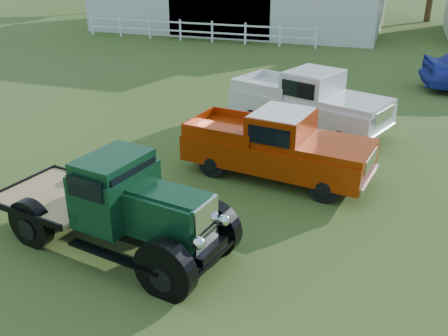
% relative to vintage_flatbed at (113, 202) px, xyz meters
% --- Properties ---
extents(ground, '(120.00, 120.00, 0.00)m').
position_rel_vintage_flatbed_xyz_m(ground, '(1.31, 0.66, -0.93)').
color(ground, '#395419').
extents(fence_rail, '(14.20, 0.16, 1.20)m').
position_rel_vintage_flatbed_xyz_m(fence_rail, '(-6.69, 20.66, -0.33)').
color(fence_rail, white).
rests_on(fence_rail, ground).
extents(vintage_flatbed, '(4.98, 2.70, 1.87)m').
position_rel_vintage_flatbed_xyz_m(vintage_flatbed, '(0.00, 0.00, 0.00)').
color(vintage_flatbed, '#0F371E').
rests_on(vintage_flatbed, ground).
extents(red_pickup, '(4.87, 2.49, 1.69)m').
position_rel_vintage_flatbed_xyz_m(red_pickup, '(2.12, 4.02, -0.09)').
color(red_pickup, '#952805').
rests_on(red_pickup, ground).
extents(white_pickup, '(5.30, 3.53, 1.81)m').
position_rel_vintage_flatbed_xyz_m(white_pickup, '(2.23, 7.62, -0.03)').
color(white_pickup, silver).
rests_on(white_pickup, ground).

